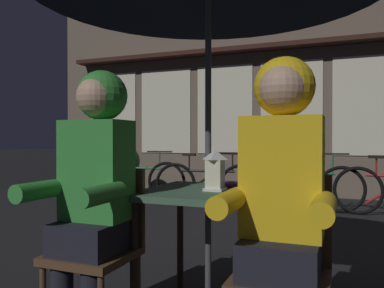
% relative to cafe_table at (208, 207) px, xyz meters
% --- Properties ---
extents(cafe_table, '(0.72, 0.72, 0.74)m').
position_rel_cafe_table_xyz_m(cafe_table, '(0.00, 0.00, 0.00)').
color(cafe_table, '#42664C').
rests_on(cafe_table, ground_plane).
extents(lantern, '(0.11, 0.11, 0.23)m').
position_rel_cafe_table_xyz_m(lantern, '(0.05, -0.02, 0.22)').
color(lantern, white).
rests_on(lantern, cafe_table).
extents(chair_left, '(0.40, 0.40, 0.87)m').
position_rel_cafe_table_xyz_m(chair_left, '(-0.48, -0.37, -0.15)').
color(chair_left, '#513823').
rests_on(chair_left, ground_plane).
extents(chair_right, '(0.40, 0.40, 0.87)m').
position_rel_cafe_table_xyz_m(chair_right, '(0.48, -0.37, -0.15)').
color(chair_right, '#513823').
rests_on(chair_right, ground_plane).
extents(person_left_hooded, '(0.45, 0.56, 1.40)m').
position_rel_cafe_table_xyz_m(person_left_hooded, '(-0.48, -0.43, 0.21)').
color(person_left_hooded, black).
rests_on(person_left_hooded, ground_plane).
extents(person_right_hooded, '(0.45, 0.56, 1.40)m').
position_rel_cafe_table_xyz_m(person_right_hooded, '(0.48, -0.43, 0.21)').
color(person_right_hooded, black).
rests_on(person_right_hooded, ground_plane).
extents(shopfront_building, '(10.00, 0.93, 6.20)m').
position_rel_cafe_table_xyz_m(shopfront_building, '(-0.19, 5.39, 2.45)').
color(shopfront_building, '#6B5B4C').
rests_on(shopfront_building, ground_plane).
extents(bicycle_nearest, '(1.68, 0.19, 0.84)m').
position_rel_cafe_table_xyz_m(bicycle_nearest, '(-2.52, 3.62, -0.29)').
color(bicycle_nearest, black).
rests_on(bicycle_nearest, ground_plane).
extents(bicycle_second, '(1.68, 0.22, 0.84)m').
position_rel_cafe_table_xyz_m(bicycle_second, '(-1.22, 3.45, -0.29)').
color(bicycle_second, black).
rests_on(bicycle_second, ground_plane).
extents(bicycle_third, '(1.67, 0.28, 0.84)m').
position_rel_cafe_table_xyz_m(bicycle_third, '(0.18, 3.61, -0.29)').
color(bicycle_third, black).
rests_on(bicycle_third, ground_plane).
extents(book, '(0.23, 0.19, 0.02)m').
position_rel_cafe_table_xyz_m(book, '(0.10, 0.21, 0.11)').
color(book, '#661E7A').
rests_on(book, cafe_table).
extents(potted_plant, '(0.60, 0.60, 0.92)m').
position_rel_cafe_table_xyz_m(potted_plant, '(-3.09, 4.11, -0.09)').
color(potted_plant, brown).
rests_on(potted_plant, ground_plane).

